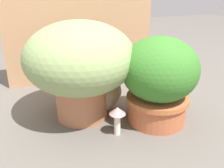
# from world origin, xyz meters

# --- Properties ---
(ground_plane) EXTENTS (6.00, 6.00, 0.00)m
(ground_plane) POSITION_xyz_m (0.00, 0.00, 0.00)
(ground_plane) COLOR #5F5952
(cardboard_backdrop) EXTENTS (0.98, 0.03, 0.81)m
(cardboard_backdrop) POSITION_xyz_m (0.06, 0.59, 0.41)
(cardboard_backdrop) COLOR tan
(cardboard_backdrop) RESTS_ON ground
(grass_planter) EXTENTS (0.53, 0.53, 0.49)m
(grass_planter) POSITION_xyz_m (-0.05, 0.09, 0.29)
(grass_planter) COLOR #B36F4C
(grass_planter) RESTS_ON ground
(leafy_planter) EXTENTS (0.37, 0.37, 0.43)m
(leafy_planter) POSITION_xyz_m (0.30, -0.07, 0.23)
(leafy_planter) COLOR #BD623C
(leafy_planter) RESTS_ON ground
(cat) EXTENTS (0.39, 0.24, 0.32)m
(cat) POSITION_xyz_m (0.07, 0.11, 0.12)
(cat) COLOR tan
(cat) RESTS_ON ground
(mushroom_ornament_pink) EXTENTS (0.07, 0.07, 0.14)m
(mushroom_ornament_pink) POSITION_xyz_m (0.07, -0.13, 0.10)
(mushroom_ornament_pink) COLOR #EDE7CD
(mushroom_ornament_pink) RESTS_ON ground
(mushroom_ornament_red) EXTENTS (0.08, 0.08, 0.15)m
(mushroom_ornament_red) POSITION_xyz_m (-0.04, 0.02, 0.10)
(mushroom_ornament_red) COLOR silver
(mushroom_ornament_red) RESTS_ON ground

